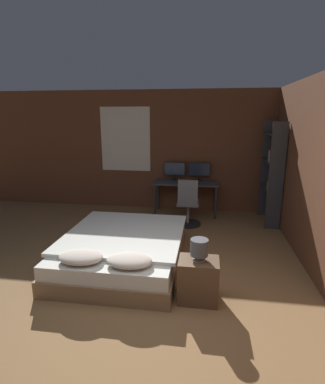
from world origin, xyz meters
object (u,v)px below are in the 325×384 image
Objects in this scene: bed at (123,250)px; keyboard at (185,184)px; bedside_lamp at (199,248)px; desk at (186,186)px; bookshelf at (273,169)px; computer_mouse at (198,184)px; monitor_left at (175,170)px; monitor_right at (199,170)px; office_chair at (188,207)px; nightstand at (198,280)px.

keyboard reaches higher than bed.
desk is (-0.39, 3.23, -0.03)m from bedside_lamp.
keyboard is 1.77m from bookshelf.
computer_mouse is at bearing 174.56° from bookshelf.
bedside_lamp reaches higher than computer_mouse.
bookshelf is at bearing -5.44° from computer_mouse.
monitor_left is (-0.28, 0.21, 0.32)m from desk.
bookshelf is at bearing -15.29° from monitor_left.
bedside_lamp is 3.67× the size of computer_mouse.
monitor_right is (1.01, 2.70, 0.73)m from bed.
desk is at bearing 168.81° from bookshelf.
office_chair is at bearing -82.42° from desk.
bookshelf is at bearing 41.31° from bed.
keyboard is at bearing 72.38° from bed.
keyboard is 0.18× the size of bookshelf.
bed is 2.63m from desk.
monitor_left is 0.54m from keyboard.
office_chair reaches higher than computer_mouse.
desk is (-0.39, 3.23, 0.38)m from nightstand.
monitor_right is 0.50× the size of office_chair.
bedside_lamp is (0.00, 0.00, 0.41)m from nightstand.
bed is 2.56m from computer_mouse.
nightstand is 3.07m from computer_mouse.
bookshelf reaches higher than monitor_right.
keyboard is (0.28, -0.41, -0.22)m from monitor_left.
keyboard is at bearing 180.00° from computer_mouse.
keyboard reaches higher than nightstand.
bookshelf reaches higher than desk.
monitor_left is 0.55m from monitor_right.
monitor_left is at bearing 80.49° from bed.
nightstand is at bearing -82.64° from keyboard.
keyboard is (0.00, -0.20, 0.10)m from desk.
office_chair is at bearing 64.94° from bed.
bedside_lamp is at bearing 90.00° from nightstand.
computer_mouse is at bearing -36.78° from monitor_left.
monitor_left reaches higher than office_chair.
desk is 20.06× the size of computer_mouse.
bedside_lamp is 0.54× the size of monitor_right.
bed is at bearing -110.39° from monitor_right.
bedside_lamp is 3.05m from keyboard.
keyboard is 0.65m from office_chair.
keyboard is at bearing 97.36° from nightstand.
bedside_lamp is 3.25m from desk.
bedside_lamp is 3.51m from monitor_left.
keyboard is (-0.39, 3.02, 0.07)m from bedside_lamp.
keyboard is at bearing -90.00° from desk.
nightstand is 2.01× the size of bedside_lamp.
bed is at bearing -107.62° from keyboard.
monitor_right is 1.32× the size of keyboard.
nightstand is (1.12, -0.73, 0.03)m from bed.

